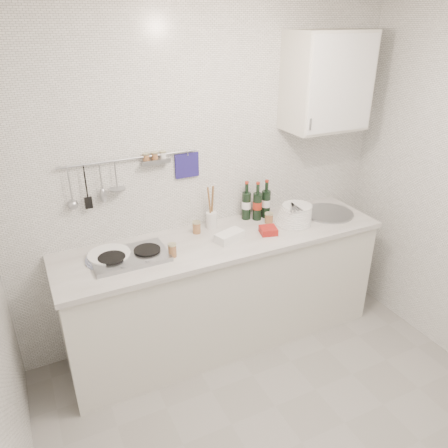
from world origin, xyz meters
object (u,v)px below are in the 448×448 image
at_px(plate_stack_hob, 108,257).
at_px(wine_bottles, 257,200).
at_px(plate_stack_sink, 295,215).
at_px(wall_cabinet, 327,81).
at_px(utensil_crock, 211,218).

height_order(plate_stack_hob, wine_bottles, wine_bottles).
bearing_deg(plate_stack_sink, wall_cabinet, 23.58).
distance_m(wine_bottles, utensil_crock, 0.40).
distance_m(plate_stack_hob, utensil_crock, 0.83).
bearing_deg(plate_stack_hob, plate_stack_sink, -2.39).
relative_size(wall_cabinet, wine_bottles, 2.26).
bearing_deg(wall_cabinet, plate_stack_sink, -156.42).
xyz_separation_m(plate_stack_hob, wine_bottles, (1.21, 0.14, 0.13)).
xyz_separation_m(plate_stack_sink, utensil_crock, (-0.63, 0.20, 0.02)).
height_order(wall_cabinet, plate_stack_sink, wall_cabinet).
bearing_deg(utensil_crock, wall_cabinet, -4.74).
bearing_deg(wine_bottles, wall_cabinet, -7.75).
height_order(wall_cabinet, utensil_crock, wall_cabinet).
distance_m(plate_stack_sink, wine_bottles, 0.32).
bearing_deg(utensil_crock, wine_bottles, -0.70).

